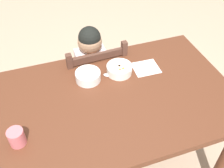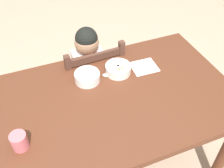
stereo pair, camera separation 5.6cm
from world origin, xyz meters
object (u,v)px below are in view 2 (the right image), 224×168
Objects in this scene: dining_chair at (91,86)px; drinking_cup at (19,141)px; bowl_of_peas at (87,77)px; spoon at (109,76)px; child_figure at (90,68)px; dining_table at (117,109)px; bowl_of_carrots at (118,69)px.

drinking_cup is at bearing -130.95° from dining_chair.
dining_chair reaches higher than drinking_cup.
bowl_of_peas is 1.21× the size of spoon.
child_figure reaches higher than spoon.
drinking_cup reaches higher than spoon.
spoon is at bearing -83.31° from child_figure.
dining_chair is at bearing 49.05° from drinking_cup.
child_figure is 7.38× the size of spoon.
drinking_cup is (-0.55, -0.63, 0.39)m from dining_chair.
dining_table is at bearing -97.18° from spoon.
child_figure is at bearing 91.54° from dining_table.
dining_chair is 5.51× the size of bowl_of_carrots.
bowl_of_carrots is 0.07m from spoon.
child_figure is at bearing 70.88° from bowl_of_peas.
dining_chair is 0.47m from spoon.
bowl_of_peas is at bearing 179.97° from bowl_of_carrots.
child_figure reaches higher than dining_table.
dining_chair is 5.71× the size of bowl_of_peas.
bowl_of_carrots reaches higher than dining_table.
drinking_cup is (-0.55, -0.63, 0.20)m from child_figure.
spoon is (0.04, -0.30, 0.16)m from child_figure.
child_figure reaches higher than drinking_cup.
dining_table is 0.55m from dining_chair.
child_figure is 0.85m from drinking_cup.
bowl_of_carrots is (0.10, -0.30, 0.37)m from dining_chair.
dining_table is at bearing 14.11° from drinking_cup.
bowl_of_peas is (-0.11, 0.19, 0.14)m from dining_table.
dining_chair is 0.92m from drinking_cup.
dining_table is 0.49m from child_figure.
bowl_of_carrots is at bearing 27.17° from drinking_cup.
spoon is (0.03, -0.31, 0.35)m from dining_chair.
bowl_of_peas is 0.14m from spoon.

